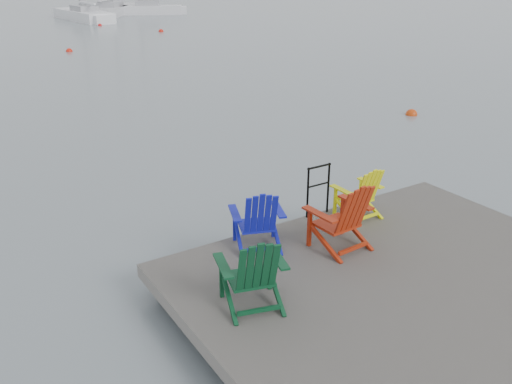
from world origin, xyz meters
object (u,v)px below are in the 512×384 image
chair_blue (258,219)px  sailboat_mid (112,11)px  chair_yellow (361,192)px  sailboat_far (144,10)px  buoy_c (161,32)px  buoy_d (100,26)px  sailboat_near (83,16)px  handrail (318,185)px  buoy_b (69,52)px  chair_green (253,271)px  chair_red (344,216)px  buoy_a (411,115)px

chair_blue → sailboat_mid: (13.42, 47.08, -0.64)m
chair_yellow → sailboat_mid: bearing=75.8°
sailboat_far → buoy_c: bearing=-170.8°
chair_blue → sailboat_far: size_ratio=0.10×
chair_blue → buoy_d: bearing=97.0°
sailboat_near → buoy_d: (-0.24, -5.30, -0.36)m
handrail → chair_yellow: chair_yellow is taller
chair_blue → sailboat_far: 48.81m
sailboat_near → buoy_b: bearing=-113.2°
chair_green → sailboat_far: size_ratio=0.10×
buoy_b → buoy_c: same height
buoy_d → chair_blue: bearing=-103.9°
handrail → chair_blue: size_ratio=0.91×
buoy_b → sailboat_mid: bearing=65.9°
chair_yellow → chair_red: bearing=-145.6°
chair_green → sailboat_mid: 50.42m
chair_blue → chair_yellow: (2.04, 0.00, -0.03)m
buoy_a → buoy_d: buoy_a is taller
sailboat_mid → sailboat_far: sailboat_mid is taller
chair_yellow → buoy_d: bearing=78.4°
chair_green → chair_red: (1.94, 0.58, 0.03)m
sailboat_near → sailboat_far: (6.62, 2.69, 0.00)m
sailboat_far → buoy_a: 40.98m
chair_blue → buoy_c: (11.86, 31.62, -1.00)m
chair_yellow → chair_blue: bearing=179.4°
chair_red → chair_yellow: size_ratio=1.19×
sailboat_near → buoy_d: sailboat_near is taller
chair_yellow → buoy_d: chair_yellow is taller
handrail → chair_blue: (-1.51, -0.47, -0.04)m
sailboat_near → buoy_d: size_ratio=37.64×
chair_red → buoy_c: (10.79, 32.31, -1.05)m
chair_red → buoy_d: chair_red is taller
chair_red → buoy_d: 39.61m
sailboat_near → buoy_d: 5.32m
buoy_c → buoy_b: bearing=-142.5°
buoy_d → sailboat_mid: bearing=66.1°
chair_red → buoy_c: size_ratio=2.99×
buoy_b → buoy_c: bearing=37.5°
chair_green → sailboat_mid: bearing=89.1°
chair_red → buoy_b: size_ratio=2.98×
chair_green → chair_red: chair_red is taller
chair_yellow → buoy_a: (7.40, 5.61, -0.96)m
buoy_a → sailboat_far: bearing=80.4°
chair_yellow → sailboat_far: sailboat_far is taller
chair_yellow → buoy_b: chair_yellow is taller
chair_green → chair_blue: bearing=70.8°
chair_red → sailboat_near: size_ratio=0.09×
buoy_d → sailboat_far: bearing=49.4°
chair_red → buoy_a: chair_red is taller
sailboat_far → buoy_b: size_ratio=27.58×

